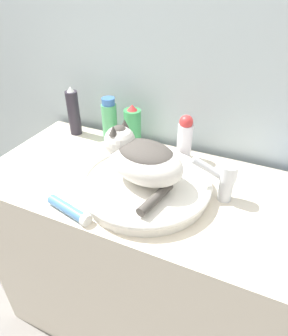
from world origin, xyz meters
TOP-DOWN VIEW (x-y plane):
  - wall_back at (0.00, 0.61)m, footprint 8.00×0.05m
  - vanity_counter at (0.00, 0.28)m, footprint 1.16×0.55m
  - sink_basin at (0.02, 0.23)m, footprint 0.43×0.43m
  - cat at (0.01, 0.23)m, footprint 0.29×0.27m
  - faucet at (0.25, 0.30)m, footprint 0.14×0.07m
  - mouthwash_bottle at (-0.25, 0.48)m, footprint 0.06×0.06m
  - lotion_bottle_white at (0.07, 0.48)m, footprint 0.06×0.06m
  - hairspray_can_black at (-0.43, 0.48)m, footprint 0.05×0.05m
  - spray_bottle_trigger at (-0.15, 0.48)m, footprint 0.07×0.07m
  - cream_tube at (-0.14, 0.04)m, footprint 0.17×0.07m

SIDE VIEW (x-z plane):
  - vanity_counter at x=0.00m, z-range 0.00..0.83m
  - cream_tube at x=-0.14m, z-range 0.82..0.86m
  - sink_basin at x=0.02m, z-range 0.83..0.88m
  - faucet at x=0.25m, z-range 0.83..0.98m
  - spray_bottle_trigger at x=-0.15m, z-range 0.82..1.00m
  - lotion_bottle_white at x=0.07m, z-range 0.83..1.00m
  - mouthwash_bottle at x=-0.25m, z-range 0.82..1.01m
  - hairspray_can_black at x=-0.43m, z-range 0.82..1.03m
  - cat at x=0.01m, z-range 0.87..1.04m
  - wall_back at x=0.00m, z-range 0.00..2.40m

